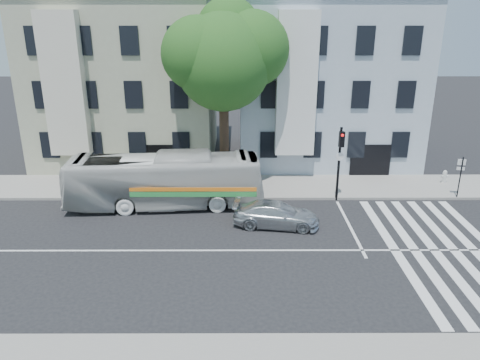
{
  "coord_description": "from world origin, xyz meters",
  "views": [
    {
      "loc": [
        0.88,
        -18.89,
        10.27
      ],
      "look_at": [
        0.94,
        2.8,
        2.4
      ],
      "focal_mm": 35.0,
      "sensor_mm": 36.0,
      "label": 1
    }
  ],
  "objects_px": {
    "bus": "(165,181)",
    "sedan": "(276,214)",
    "traffic_signal": "(340,154)",
    "fire_hydrant": "(445,176)"
  },
  "relations": [
    {
      "from": "sedan",
      "to": "traffic_signal",
      "type": "xyz_separation_m",
      "value": [
        3.74,
        3.34,
        2.14
      ]
    },
    {
      "from": "traffic_signal",
      "to": "bus",
      "type": "bearing_deg",
      "value": 174.98
    },
    {
      "from": "bus",
      "to": "sedan",
      "type": "bearing_deg",
      "value": -117.66
    },
    {
      "from": "bus",
      "to": "fire_hydrant",
      "type": "distance_m",
      "value": 17.24
    },
    {
      "from": "fire_hydrant",
      "to": "traffic_signal",
      "type": "bearing_deg",
      "value": -160.36
    },
    {
      "from": "bus",
      "to": "fire_hydrant",
      "type": "xyz_separation_m",
      "value": [
        16.89,
        3.32,
        -0.93
      ]
    },
    {
      "from": "bus",
      "to": "sedan",
      "type": "relative_size",
      "value": 2.49
    },
    {
      "from": "sedan",
      "to": "traffic_signal",
      "type": "height_order",
      "value": "traffic_signal"
    },
    {
      "from": "sedan",
      "to": "traffic_signal",
      "type": "bearing_deg",
      "value": -40.4
    },
    {
      "from": "sedan",
      "to": "fire_hydrant",
      "type": "height_order",
      "value": "sedan"
    }
  ]
}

